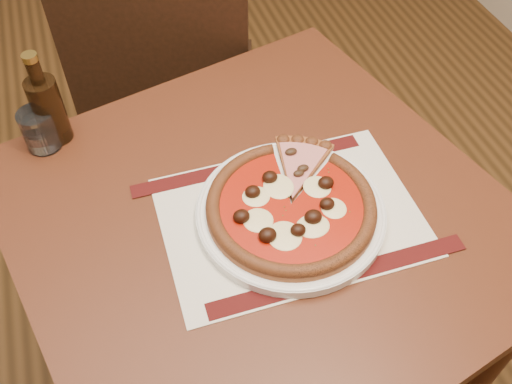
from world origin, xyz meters
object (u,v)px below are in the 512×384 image
plate (291,213)px  pizza (291,206)px  table (259,246)px  water_glass (40,130)px  bottle (48,107)px  chair_far (169,87)px

plate → pizza: 0.02m
table → plate: size_ratio=3.01×
water_glass → bottle: bearing=29.8°
chair_far → water_glass: bearing=70.1°
chair_far → plate: 0.72m
pizza → water_glass: water_glass is taller
pizza → water_glass: (-0.38, 0.31, 0.01)m
table → water_glass: bearing=139.8°
table → water_glass: water_glass is taller
plate → pizza: size_ratio=1.12×
plate → bottle: 0.48m
chair_far → plate: chair_far is taller
pizza → water_glass: size_ratio=3.59×
chair_far → bottle: bearing=71.5°
table → bottle: (-0.31, 0.30, 0.18)m
chair_far → water_glass: size_ratio=11.65×
table → chair_far: (-0.04, 0.65, -0.12)m
table → bottle: size_ratio=5.05×
table → water_glass: (-0.33, 0.28, 0.14)m
water_glass → bottle: (0.03, 0.01, 0.04)m
table → water_glass: size_ratio=12.16×
pizza → water_glass: 0.49m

